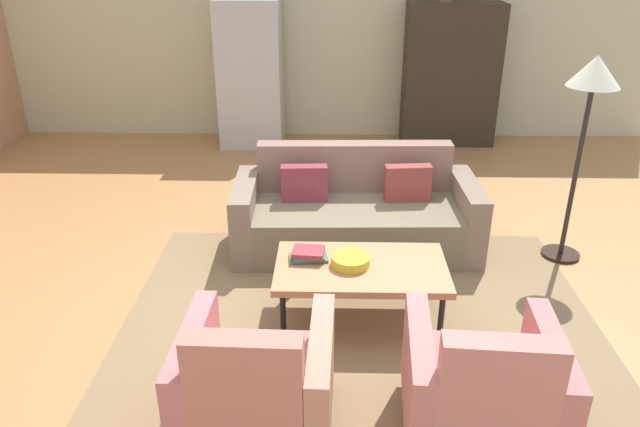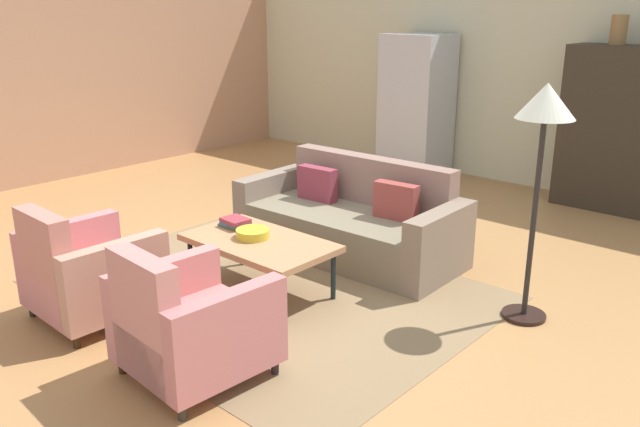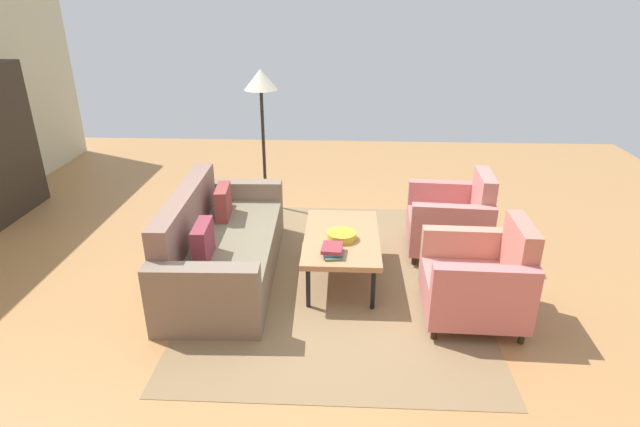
{
  "view_description": "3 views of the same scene",
  "coord_description": "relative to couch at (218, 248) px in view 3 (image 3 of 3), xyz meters",
  "views": [
    {
      "loc": [
        0.06,
        -3.94,
        2.52
      ],
      "look_at": [
        -0.03,
        -0.15,
        0.77
      ],
      "focal_mm": 33.52,
      "sensor_mm": 36.0,
      "label": 1
    },
    {
      "loc": [
        3.81,
        -3.57,
        2.22
      ],
      "look_at": [
        0.43,
        0.22,
        0.57
      ],
      "focal_mm": 36.45,
      "sensor_mm": 36.0,
      "label": 2
    },
    {
      "loc": [
        -4.05,
        -0.32,
        2.54
      ],
      "look_at": [
        0.12,
        -0.11,
        0.72
      ],
      "focal_mm": 28.64,
      "sensor_mm": 36.0,
      "label": 3
    }
  ],
  "objects": [
    {
      "name": "ground_plane",
      "position": [
        -0.25,
        -0.88,
        -0.29
      ],
      "size": [
        10.45,
        10.45,
        0.0
      ],
      "primitive_type": "plane",
      "color": "#AE7B47"
    },
    {
      "name": "area_rug",
      "position": [
        0.0,
        -1.14,
        -0.28
      ],
      "size": [
        3.4,
        2.6,
        0.01
      ],
      "primitive_type": "cube",
      "color": "olive",
      "rests_on": "ground"
    },
    {
      "name": "couch",
      "position": [
        0.0,
        0.0,
        0.0
      ],
      "size": [
        2.13,
        0.96,
        0.86
      ],
      "rotation": [
        0.0,
        0.0,
        3.17
      ],
      "color": "#756B53",
      "rests_on": "ground"
    },
    {
      "name": "coffee_table",
      "position": [
        0.0,
        -1.19,
        0.12
      ],
      "size": [
        1.2,
        0.7,
        0.45
      ],
      "color": "black",
      "rests_on": "ground"
    },
    {
      "name": "armchair_left",
      "position": [
        -0.6,
        -2.35,
        0.06
      ],
      "size": [
        0.82,
        0.82,
        0.88
      ],
      "rotation": [
        0.0,
        0.0,
        -0.03
      ],
      "color": "#321B13",
      "rests_on": "ground"
    },
    {
      "name": "armchair_right",
      "position": [
        0.6,
        -2.35,
        0.06
      ],
      "size": [
        0.85,
        0.85,
        0.88
      ],
      "rotation": [
        0.0,
        0.0,
        -0.07
      ],
      "color": "#351E19",
      "rests_on": "ground"
    },
    {
      "name": "fruit_bowl",
      "position": [
        -0.07,
        -1.19,
        0.19
      ],
      "size": [
        0.27,
        0.27,
        0.07
      ],
      "primitive_type": "cylinder",
      "color": "gold",
      "rests_on": "coffee_table"
    },
    {
      "name": "book_stack",
      "position": [
        -0.37,
        -1.11,
        0.2
      ],
      "size": [
        0.29,
        0.19,
        0.08
      ],
      "color": "#516E4C",
      "rests_on": "coffee_table"
    },
    {
      "name": "floor_lamp",
      "position": [
        1.79,
        -0.19,
        1.16
      ],
      "size": [
        0.4,
        0.4,
        1.72
      ],
      "color": "black",
      "rests_on": "ground"
    }
  ]
}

